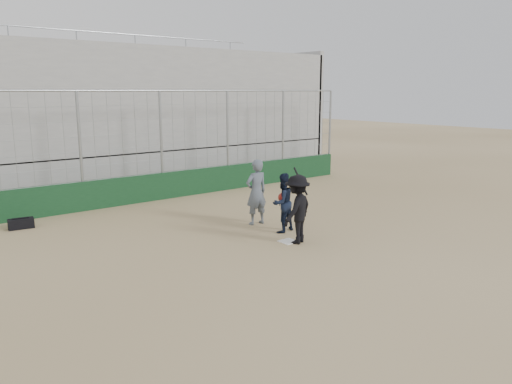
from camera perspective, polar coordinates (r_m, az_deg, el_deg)
ground at (r=13.53m, az=3.72°, el=-5.71°), size 90.00×90.00×0.00m
home_plate at (r=13.53m, az=3.72°, el=-5.66°), size 0.44×0.44×0.02m
backstop at (r=18.94m, az=-10.64°, el=2.07°), size 18.10×0.25×4.04m
bleachers at (r=23.21m, az=-16.66°, el=8.38°), size 20.25×6.70×6.98m
batter_at_plate at (r=13.24m, az=4.73°, el=-1.97°), size 1.36×1.07×1.98m
catcher_crouched at (r=14.30m, az=3.07°, el=-2.35°), size 0.93×0.78×1.16m
umpire at (r=15.06m, az=0.03°, el=-0.38°), size 0.75×0.51×1.79m
equipment_bag at (r=16.28m, az=-25.27°, el=-3.28°), size 0.74×0.40×0.34m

